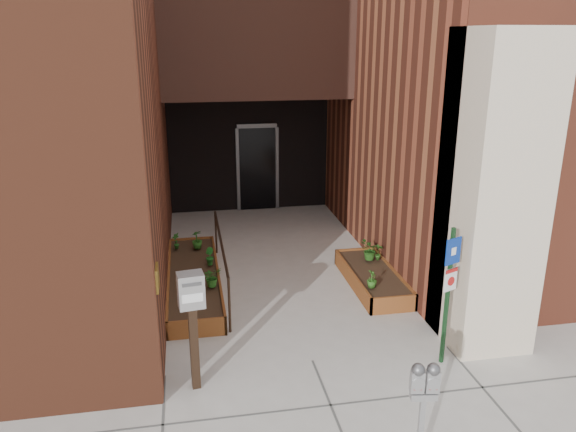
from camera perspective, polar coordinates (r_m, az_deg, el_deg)
ground at (r=8.01m, az=2.49°, el=-14.48°), size 80.00×80.00×0.00m
architecture at (r=13.57m, az=-4.93°, el=20.76°), size 20.00×14.60×10.00m
planter_left at (r=10.18m, az=-9.54°, el=-6.47°), size 0.90×3.60×0.30m
planter_right at (r=10.22m, az=8.56°, el=-6.30°), size 0.80×2.20×0.30m
handrail at (r=9.91m, az=-6.82°, el=-3.18°), size 0.04×3.34×0.90m
parking_meter at (r=5.89m, az=13.67°, el=-16.74°), size 0.29×0.15×1.28m
sign_post at (r=7.70m, az=16.08°, el=-6.49°), size 0.25×0.12×1.96m
payment_dropbox at (r=7.02m, az=-9.74°, el=-9.07°), size 0.34×0.27×1.58m
shrub_left_a at (r=9.45m, az=-7.72°, el=-6.15°), size 0.40×0.40×0.33m
shrub_left_b at (r=10.31m, az=-8.00°, el=-4.08°), size 0.23×0.23×0.32m
shrub_left_c at (r=11.12m, az=-9.23°, el=-2.37°), size 0.28×0.28×0.36m
shrub_left_d at (r=11.18m, az=-11.31°, el=-2.50°), size 0.23×0.23×0.32m
shrub_right_a at (r=9.43m, az=8.53°, el=-6.34°), size 0.20×0.20×0.30m
shrub_right_b at (r=10.56m, az=9.17°, el=-3.60°), size 0.24×0.24×0.32m
shrub_right_c at (r=10.52m, az=8.30°, el=-3.47°), size 0.48×0.48×0.38m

